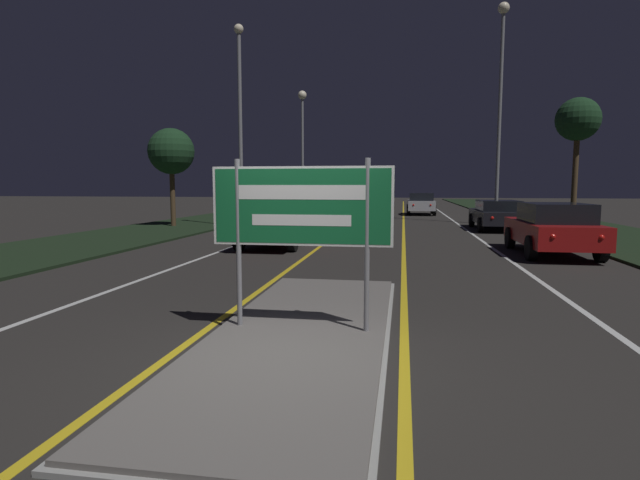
{
  "coord_description": "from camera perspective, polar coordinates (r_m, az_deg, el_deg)",
  "views": [
    {
      "loc": [
        1.32,
        -5.56,
        2.01
      ],
      "look_at": [
        0.0,
        2.37,
        1.13
      ],
      "focal_mm": 28.0,
      "sensor_mm": 36.0,
      "label": 1
    }
  ],
  "objects": [
    {
      "name": "ground_plane",
      "position": [
        6.06,
        -3.77,
        -13.13
      ],
      "size": [
        160.0,
        160.0,
        0.0
      ],
      "primitive_type": "plane",
      "color": "#282623"
    },
    {
      "name": "median_island",
      "position": [
        6.85,
        -2.09,
        -10.45
      ],
      "size": [
        2.35,
        7.12,
        0.1
      ],
      "color": "#999993",
      "rests_on": "ground_plane"
    },
    {
      "name": "verge_left",
      "position": [
        27.83,
        -13.47,
        2.0
      ],
      "size": [
        5.0,
        100.0,
        0.08
      ],
      "color": "black",
      "rests_on": "ground_plane"
    },
    {
      "name": "verge_right",
      "position": [
        26.91,
        27.12,
        1.34
      ],
      "size": [
        5.0,
        100.0,
        0.08
      ],
      "color": "black",
      "rests_on": "ground_plane"
    },
    {
      "name": "centre_line_yellow_left",
      "position": [
        30.75,
        4.42,
        2.47
      ],
      "size": [
        0.12,
        70.0,
        0.01
      ],
      "color": "gold",
      "rests_on": "ground_plane"
    },
    {
      "name": "centre_line_yellow_right",
      "position": [
        30.63,
        9.52,
        2.38
      ],
      "size": [
        0.12,
        70.0,
        0.01
      ],
      "color": "gold",
      "rests_on": "ground_plane"
    },
    {
      "name": "lane_line_white_left",
      "position": [
        31.12,
        -0.79,
        2.53
      ],
      "size": [
        0.12,
        70.0,
        0.01
      ],
      "color": "silver",
      "rests_on": "ground_plane"
    },
    {
      "name": "lane_line_white_right",
      "position": [
        30.76,
        14.81,
        2.28
      ],
      "size": [
        0.12,
        70.0,
        0.01
      ],
      "color": "silver",
      "rests_on": "ground_plane"
    },
    {
      "name": "edge_line_white_left",
      "position": [
        31.79,
        -6.12,
        2.57
      ],
      "size": [
        0.1,
        70.0,
        0.01
      ],
      "color": "silver",
      "rests_on": "ground_plane"
    },
    {
      "name": "edge_line_white_right",
      "position": [
        31.19,
        20.31,
        2.15
      ],
      "size": [
        0.1,
        70.0,
        0.01
      ],
      "color": "silver",
      "rests_on": "ground_plane"
    },
    {
      "name": "highway_sign",
      "position": [
        6.57,
        -2.16,
        3.25
      ],
      "size": [
        2.41,
        0.07,
        2.26
      ],
      "color": "gray",
      "rests_on": "median_island"
    },
    {
      "name": "streetlight_left_near",
      "position": [
        24.21,
        -9.13,
        14.59
      ],
      "size": [
        0.44,
        0.44,
        9.35
      ],
      "color": "gray",
      "rests_on": "ground_plane"
    },
    {
      "name": "streetlight_left_far",
      "position": [
        38.05,
        -2.02,
        12.83
      ],
      "size": [
        0.64,
        0.64,
        9.0
      ],
      "color": "gray",
      "rests_on": "ground_plane"
    },
    {
      "name": "streetlight_right_near",
      "position": [
        28.11,
        19.97,
        16.7
      ],
      "size": [
        0.57,
        0.57,
        11.14
      ],
      "color": "gray",
      "rests_on": "ground_plane"
    },
    {
      "name": "car_receding_0",
      "position": [
        15.99,
        25.03,
        1.28
      ],
      "size": [
        1.97,
        4.4,
        1.51
      ],
      "color": "maroon",
      "rests_on": "ground_plane"
    },
    {
      "name": "car_receding_1",
      "position": [
        24.2,
        19.57,
        2.82
      ],
      "size": [
        2.03,
        4.74,
        1.35
      ],
      "color": "black",
      "rests_on": "ground_plane"
    },
    {
      "name": "car_receding_2",
      "position": [
        35.49,
        11.46,
        4.14
      ],
      "size": [
        1.93,
        4.12,
        1.52
      ],
      "color": "#B7B7BC",
      "rests_on": "ground_plane"
    },
    {
      "name": "car_approaching_0",
      "position": [
        16.73,
        -4.94,
        2.08
      ],
      "size": [
        1.93,
        4.39,
        1.51
      ],
      "color": "maroon",
      "rests_on": "ground_plane"
    },
    {
      "name": "car_approaching_1",
      "position": [
        26.09,
        1.2,
        3.57
      ],
      "size": [
        1.92,
        4.41,
        1.53
      ],
      "color": "black",
      "rests_on": "ground_plane"
    },
    {
      "name": "car_approaching_2",
      "position": [
        35.48,
        -2.38,
        4.15
      ],
      "size": [
        1.94,
        4.43,
        1.36
      ],
      "color": "black",
      "rests_on": "ground_plane"
    },
    {
      "name": "roadside_palm_left",
      "position": [
        25.15,
        -16.64,
        9.61
      ],
      "size": [
        2.18,
        2.18,
        4.65
      ],
      "color": "#4C3823",
      "rests_on": "verge_left"
    },
    {
      "name": "roadside_palm_right",
      "position": [
        25.11,
        27.39,
        11.94
      ],
      "size": [
        1.88,
        1.88,
        5.76
      ],
      "color": "#4C3823",
      "rests_on": "verge_right"
    }
  ]
}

